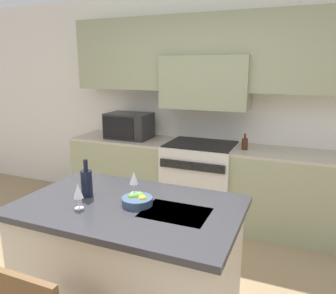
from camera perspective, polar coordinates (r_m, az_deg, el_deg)
back_cabinetry at (r=4.03m, az=7.14°, el=10.31°), size 10.00×0.46×2.70m
back_counter at (r=4.02m, az=5.69°, el=-6.07°), size 3.36×0.62×0.93m
range_stove at (r=4.00m, az=5.61°, el=-6.03°), size 0.81×0.70×0.95m
microwave at (r=4.23m, az=-6.82°, el=3.71°), size 0.56×0.39×0.32m
kitchen_island at (r=2.56m, az=-6.57°, el=-18.89°), size 1.57×0.98×0.89m
wine_bottle at (r=2.50m, az=-13.99°, el=-6.02°), size 0.08×0.08×0.28m
wine_glass_near at (r=2.30m, az=-15.38°, el=-7.57°), size 0.07×0.07×0.18m
wine_glass_far at (r=2.49m, az=-5.96°, el=-5.49°), size 0.07×0.07×0.18m
fruit_bowl at (r=2.33m, az=-5.34°, el=-9.19°), size 0.22×0.22×0.08m
oil_bottle_on_counter at (r=3.72m, az=13.22°, el=0.58°), size 0.07×0.07×0.18m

